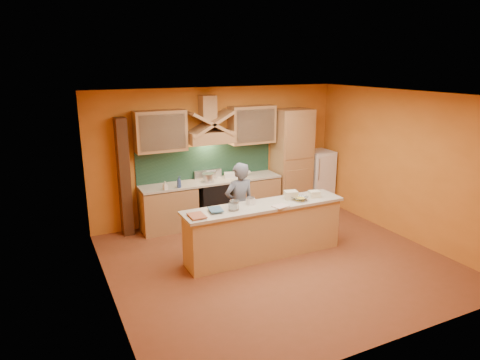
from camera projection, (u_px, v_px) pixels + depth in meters
name	position (u px, v px, depth m)	size (l,w,h in m)	color
floor	(277.00, 261.00, 7.33)	(5.50, 5.00, 0.01)	brown
ceiling	(281.00, 95.00, 6.58)	(5.50, 5.00, 0.01)	white
wall_back	(219.00, 154.00, 9.13)	(5.50, 0.02, 2.80)	orange
wall_front	(394.00, 237.00, 4.79)	(5.50, 0.02, 2.80)	orange
wall_left	(105.00, 206.00, 5.80)	(0.02, 5.00, 2.80)	orange
wall_right	(404.00, 165.00, 8.11)	(0.02, 5.00, 2.80)	orange
base_cabinet_left	(168.00, 209.00, 8.60)	(1.10, 0.60, 0.86)	#B28151
base_cabinet_right	(252.00, 197.00, 9.40)	(1.10, 0.60, 0.86)	#B28151
counter_top	(212.00, 181.00, 8.87)	(3.00, 0.62, 0.04)	beige
stove	(212.00, 202.00, 8.99)	(0.60, 0.58, 0.90)	black
backsplash	(206.00, 162.00, 9.03)	(3.00, 0.03, 0.70)	#193728
range_hood	(210.00, 137.00, 8.67)	(0.92, 0.50, 0.24)	#B28151
hood_chimney	(208.00, 108.00, 8.60)	(0.30, 0.30, 0.50)	#B28151
upper_cabinet_left	(160.00, 131.00, 8.27)	(1.00, 0.35, 0.80)	#B28151
upper_cabinet_right	(252.00, 125.00, 9.11)	(1.00, 0.35, 0.80)	#B28151
pantry_column	(292.00, 160.00, 9.63)	(0.80, 0.60, 2.30)	#B28151
fridge	(318.00, 178.00, 10.07)	(0.58, 0.60, 1.30)	white
trim_column_left	(124.00, 178.00, 8.20)	(0.20, 0.30, 2.30)	#472816
island_body	(264.00, 232.00, 7.43)	(2.80, 0.55, 0.88)	tan
island_top	(265.00, 206.00, 7.30)	(2.90, 0.62, 0.05)	beige
person	(239.00, 205.00, 7.72)	(0.58, 0.38, 1.58)	slate
pot_large	(208.00, 178.00, 8.77)	(0.22, 0.22, 0.18)	silver
pot_small	(212.00, 176.00, 9.03)	(0.18, 0.18, 0.14)	#B4B3BA
soap_bottle_a	(165.00, 186.00, 8.19)	(0.08, 0.08, 0.17)	white
soap_bottle_b	(179.00, 182.00, 8.33)	(0.09, 0.09, 0.23)	#304684
bowl_back	(245.00, 173.00, 9.28)	(0.26, 0.26, 0.08)	white
dish_rack	(231.00, 175.00, 9.10)	(0.27, 0.21, 0.10)	silver
book_lower	(189.00, 217.00, 6.65)	(0.24, 0.33, 0.03)	#A75A3B
book_upper	(209.00, 210.00, 6.91)	(0.21, 0.29, 0.02)	#406B8D
jar_large	(234.00, 205.00, 7.01)	(0.15, 0.15, 0.16)	silver
jar_small	(232.00, 207.00, 6.98)	(0.13, 0.13, 0.14)	white
kitchen_scale	(251.00, 201.00, 7.30)	(0.12, 0.12, 0.10)	white
mixing_bowl	(300.00, 198.00, 7.51)	(0.27, 0.27, 0.07)	silver
cloth	(281.00, 206.00, 7.18)	(0.26, 0.20, 0.02)	beige
grocery_bag_a	(291.00, 195.00, 7.57)	(0.22, 0.18, 0.14)	beige
grocery_bag_b	(314.00, 194.00, 7.67)	(0.19, 0.15, 0.12)	#EBEAC2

